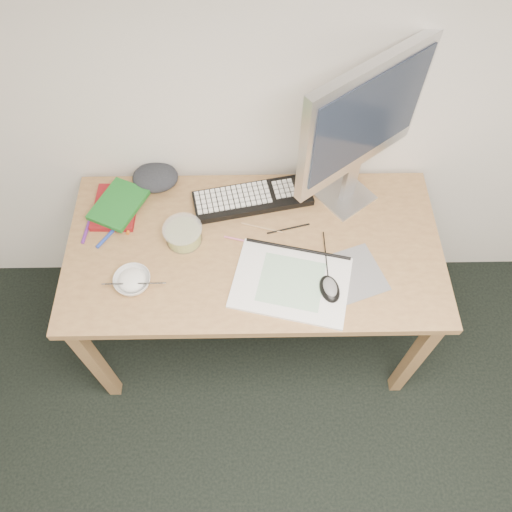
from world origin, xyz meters
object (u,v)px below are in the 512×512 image
at_px(keyboard, 253,198).
at_px(rice_bowl, 133,281).
at_px(monitor, 364,122).
at_px(desk, 254,258).
at_px(sketchpad, 291,282).

distance_m(keyboard, rice_bowl, 0.57).
bearing_deg(monitor, desk, 174.64).
xyz_separation_m(sketchpad, monitor, (0.24, 0.39, 0.39)).
relative_size(desk, rice_bowl, 10.71).
relative_size(keyboard, monitor, 0.73).
relative_size(sketchpad, rice_bowl, 3.09).
xyz_separation_m(sketchpad, rice_bowl, (-0.56, 0.01, 0.01)).
bearing_deg(rice_bowl, desk, 19.68).
height_order(keyboard, rice_bowl, rice_bowl).
height_order(monitor, rice_bowl, monitor).
distance_m(sketchpad, rice_bowl, 0.56).
bearing_deg(sketchpad, desk, 142.60).
xyz_separation_m(monitor, rice_bowl, (-0.80, -0.38, -0.38)).
relative_size(monitor, rice_bowl, 4.84).
bearing_deg(rice_bowl, keyboard, 40.86).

